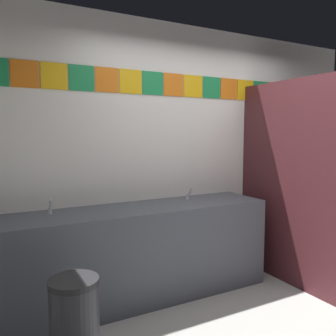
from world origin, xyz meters
The scene contains 7 objects.
wall_back centered at (0.00, 1.49, 1.35)m, with size 4.54×0.09×2.68m.
vanity_counter centered at (-0.86, 1.15, 0.44)m, with size 2.73×0.60×0.87m.
faucet_left centered at (-1.54, 1.24, 0.92)m, with size 0.04×0.10×0.14m.
faucet_right centered at (-0.17, 1.24, 0.92)m, with size 0.04×0.10×0.14m.
stall_divider centered at (0.89, 0.46, 1.05)m, with size 0.92×1.47×2.09m.
toilet centered at (1.37, 1.07, 0.30)m, with size 0.39×0.49×0.74m.
trash_bin centered at (-1.55, 0.38, 0.32)m, with size 0.32×0.32×0.64m.
Camera 1 is at (-2.02, -1.77, 1.56)m, focal length 37.25 mm.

